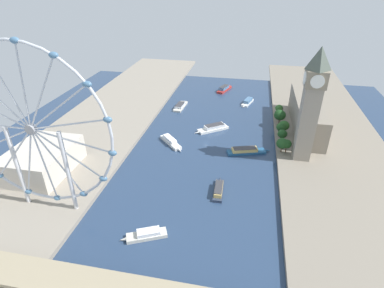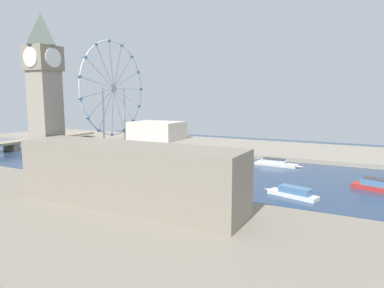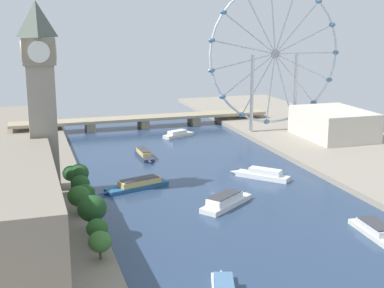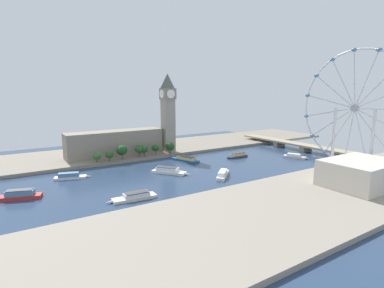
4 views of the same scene
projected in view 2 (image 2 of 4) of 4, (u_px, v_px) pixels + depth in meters
name	position (u px, v px, depth m)	size (l,w,h in m)	color
ground_plane	(155.00, 166.00, 236.87)	(376.44, 376.44, 0.00)	navy
riverbank_left	(20.00, 206.00, 145.85)	(90.00, 520.00, 3.00)	gray
riverbank_right	(215.00, 145.00, 327.47)	(90.00, 520.00, 3.00)	gray
clock_tower	(45.00, 98.00, 170.05)	(14.86, 14.86, 83.92)	gray
parliament_block	(128.00, 175.00, 139.92)	(22.00, 97.97, 25.43)	gray
tree_row_embankment	(129.00, 172.00, 168.04)	(12.58, 85.26, 13.92)	#513823
ferris_wheel	(114.00, 90.00, 346.22)	(96.30, 3.20, 99.68)	silver
riverside_hall	(157.00, 130.00, 360.65)	(38.51, 51.07, 18.16)	beige
river_bridge	(11.00, 143.00, 304.72)	(188.44, 16.44, 8.07)	tan
tour_boat_0	(65.00, 160.00, 249.88)	(6.71, 27.43, 4.95)	#2D384C
tour_boat_1	(293.00, 193.00, 163.98)	(13.48, 27.96, 5.00)	white
tour_boat_2	(168.00, 156.00, 265.76)	(25.08, 26.63, 5.34)	white
tour_boat_3	(110.00, 171.00, 211.20)	(36.09, 16.81, 4.80)	#235684
tour_boat_4	(382.00, 187.00, 173.13)	(16.41, 32.72, 6.22)	#B22D28
tour_boat_5	(186.00, 167.00, 222.60)	(30.56, 24.66, 5.61)	white
tour_boat_6	(57.00, 149.00, 301.86)	(25.49, 15.21, 4.58)	beige
tour_boat_7	(276.00, 163.00, 238.24)	(10.34, 33.53, 4.73)	beige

